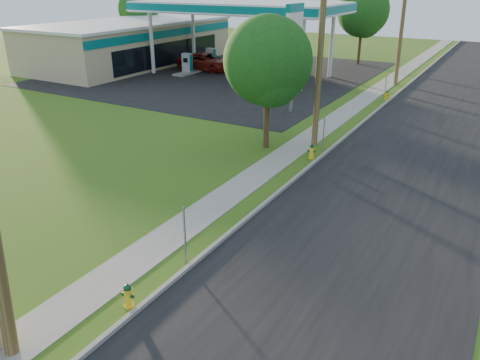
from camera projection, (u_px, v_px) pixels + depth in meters
name	position (u px, v px, depth m)	size (l,w,h in m)	color
ground_plane	(77.00, 343.00, 11.53)	(140.00, 140.00, 0.00)	#315A16
road	(371.00, 220.00, 17.38)	(8.00, 120.00, 0.02)	black
curb	(275.00, 195.00, 19.20)	(0.15, 120.00, 0.15)	gray
sidewalk	(238.00, 188.00, 20.03)	(1.50, 120.00, 0.03)	gray
forecourt	(222.00, 73.00, 44.29)	(26.00, 28.00, 0.02)	black
utility_pole_mid	(320.00, 51.00, 23.32)	(1.40, 0.32, 9.80)	brown
utility_pole_far	(402.00, 25.00, 37.66)	(1.40, 0.32, 9.50)	brown
sign_post_near	(185.00, 236.00, 14.35)	(0.05, 0.04, 2.00)	gray
sign_post_mid	(324.00, 134.00, 23.71)	(0.05, 0.04, 2.00)	gray
sign_post_far	(385.00, 89.00, 33.38)	(0.05, 0.04, 2.00)	gray
gas_canopy	(240.00, 8.00, 41.03)	(18.18, 9.18, 6.40)	silver
fuel_pump_nw	(187.00, 66.00, 43.58)	(1.20, 3.20, 1.90)	gray
fuel_pump_ne	(274.00, 75.00, 39.42)	(1.20, 3.20, 1.90)	gray
fuel_pump_sw	(211.00, 60.00, 46.75)	(1.20, 3.20, 1.90)	gray
fuel_pump_se	(293.00, 68.00, 42.59)	(1.20, 3.20, 1.90)	gray
convenience_store	(132.00, 42.00, 48.52)	(10.40, 22.40, 4.25)	tan
price_pylon	(294.00, 27.00, 29.29)	(0.34, 2.04, 6.85)	gray
tree_verge	(269.00, 65.00, 23.08)	(4.45, 4.45, 6.75)	#3E2915
tree_lot	(364.00, 13.00, 46.84)	(5.19, 5.19, 7.87)	#3E2915
tree_back	(139.00, 10.00, 56.21)	(4.83, 4.83, 7.32)	#3E2915
hydrant_near	(128.00, 296.00, 12.67)	(0.38, 0.34, 0.75)	yellow
hydrant_mid	(312.00, 151.00, 23.17)	(0.40, 0.35, 0.77)	yellow
hydrant_far	(386.00, 95.00, 34.45)	(0.36, 0.32, 0.71)	#FFD100
car_red	(207.00, 62.00, 45.33)	(2.73, 5.93, 1.65)	maroon
car_silver	(273.00, 73.00, 40.57)	(1.63, 4.06, 1.38)	#B9BBC1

